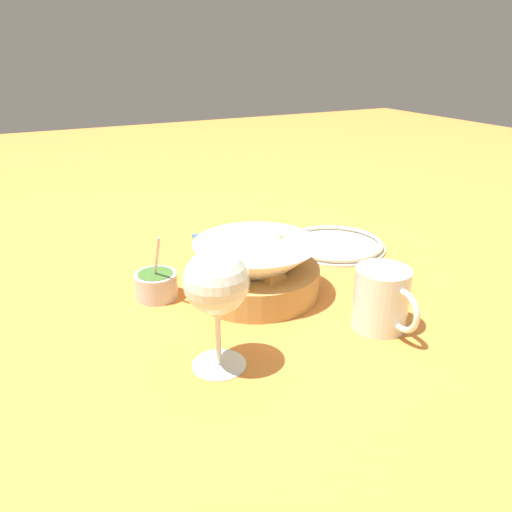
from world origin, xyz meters
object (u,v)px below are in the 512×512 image
object	(u,v)px
food_basket	(256,271)
sauce_cup	(156,284)
beer_mug	(381,301)
wine_glass	(216,285)
side_plate	(334,244)

from	to	relation	value
food_basket	sauce_cup	bearing A→B (deg)	-111.63
beer_mug	food_basket	bearing A→B (deg)	-148.03
sauce_cup	wine_glass	size ratio (longest dim) A/B	0.74
sauce_cup	beer_mug	xyz separation A→B (m)	(0.25, 0.27, 0.02)
food_basket	sauce_cup	world-z (taller)	sauce_cup
food_basket	side_plate	size ratio (longest dim) A/B	1.02
beer_mug	sauce_cup	bearing A→B (deg)	-132.17
wine_glass	side_plate	world-z (taller)	wine_glass
food_basket	beer_mug	distance (m)	0.22
side_plate	sauce_cup	bearing A→B (deg)	-82.99
sauce_cup	wine_glass	distance (m)	0.25
wine_glass	side_plate	bearing A→B (deg)	125.93
wine_glass	food_basket	bearing A→B (deg)	139.72
sauce_cup	beer_mug	world-z (taller)	sauce_cup
food_basket	sauce_cup	distance (m)	0.17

